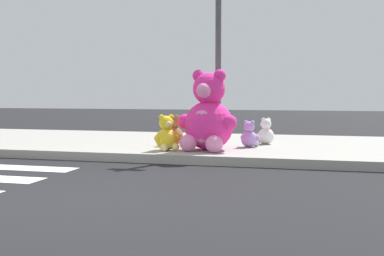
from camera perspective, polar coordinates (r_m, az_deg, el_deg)
ground_plane at (r=5.20m, az=-17.95°, el=-8.65°), size 60.00×60.00×0.00m
sidewalk at (r=9.92m, az=-1.63°, el=-2.03°), size 28.00×4.40×0.15m
sign_pole at (r=8.88m, az=3.17°, el=8.71°), size 0.56×0.11×3.20m
plush_pink_large at (r=8.29m, az=1.94°, el=1.20°), size 1.08×0.98×1.41m
plush_white at (r=9.46m, az=8.80°, el=-0.65°), size 0.38×0.37×0.52m
plush_brown at (r=9.09m, az=-2.29°, el=-0.61°), size 0.42×0.43×0.59m
plush_teal at (r=9.42m, az=0.92°, el=-0.67°), size 0.36×0.36×0.50m
plush_lavender at (r=8.87m, az=6.92°, el=-1.00°), size 0.37×0.36×0.50m
plush_yellow at (r=8.29m, az=-3.06°, el=-0.97°), size 0.44×0.45×0.63m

